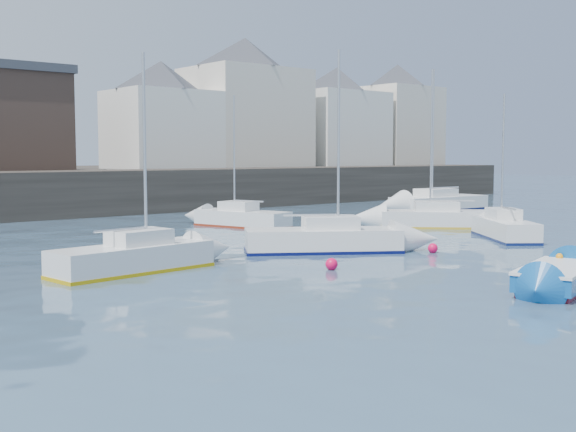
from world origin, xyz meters
TOP-DOWN VIEW (x-y plane):
  - water at (0.00, 0.00)m, footprint 220.00×220.00m
  - quay_wall at (0.00, 35.00)m, footprint 90.00×5.00m
  - bldg_east_a at (20.00, 42.00)m, footprint 13.36×13.36m
  - bldg_east_b at (31.00, 41.50)m, footprint 11.88×11.88m
  - bldg_east_c at (40.00, 41.50)m, footprint 11.14×11.14m
  - bldg_east_d at (11.00, 41.50)m, footprint 11.14×11.14m
  - blue_dinghy at (0.48, -0.05)m, footprint 4.33×2.79m
  - sailboat_a at (-7.64, 11.26)m, footprint 6.04×2.53m
  - sailboat_b at (1.03, 10.89)m, footprint 6.62×5.32m
  - sailboat_c at (10.92, 8.66)m, footprint 4.60×5.28m
  - sailboat_d at (13.01, 14.11)m, footprint 6.47×6.43m
  - sailboat_f at (4.59, 21.58)m, footprint 3.33×5.99m
  - sailboat_g at (23.10, 22.29)m, footprint 8.21×3.06m
  - buoy_near at (-1.98, 7.21)m, footprint 0.44×0.44m
  - buoy_mid at (4.34, 7.76)m, footprint 0.42×0.42m
  - buoy_far at (0.48, 14.82)m, footprint 0.34×0.34m

SIDE VIEW (x-z plane):
  - water at x=0.00m, z-range 0.00..0.00m
  - buoy_near at x=-1.98m, z-range -0.22..0.22m
  - buoy_mid at x=4.34m, z-range -0.21..0.21m
  - buoy_far at x=0.48m, z-range -0.17..0.17m
  - blue_dinghy at x=0.48m, z-range 0.04..0.81m
  - sailboat_f at x=4.59m, z-range -3.19..4.23m
  - sailboat_d at x=13.01m, z-range -3.87..4.94m
  - sailboat_a at x=-7.64m, z-range -3.27..4.35m
  - sailboat_c at x=10.92m, z-range -2.98..4.05m
  - sailboat_b at x=1.03m, z-range -3.66..4.76m
  - sailboat_g at x=23.10m, z-range -4.53..5.69m
  - quay_wall at x=0.00m, z-range 0.00..3.00m
  - bldg_east_d at x=11.00m, z-range 2.89..11.84m
  - bldg_east_b at x=31.00m, z-range 2.89..12.84m
  - bldg_east_c at x=40.00m, z-range 2.90..13.85m
  - bldg_east_a at x=20.00m, z-range 2.91..14.71m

